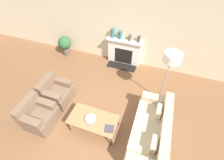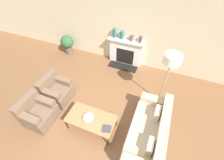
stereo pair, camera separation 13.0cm
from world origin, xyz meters
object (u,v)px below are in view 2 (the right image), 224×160
Objects in this scene: armchair_near at (38,113)px; mantel_vase_right at (140,40)px; bowl at (89,118)px; book at (107,129)px; mantel_vase_left at (114,33)px; armchair_far at (57,91)px; fireplace at (126,52)px; potted_plant at (67,43)px; mantel_vase_center_right at (132,38)px; mantel_vase_center_left at (122,35)px; floor_lamp at (171,63)px; couch at (149,132)px; coffee_table at (91,119)px.

mantel_vase_right is at bearing -29.40° from armchair_near.
bowl reaches higher than book.
mantel_vase_left is at bearing 98.98° from bowl.
mantel_vase_right is (1.85, 2.45, 0.80)m from armchair_far.
fireplace reaches higher than potted_plant.
mantel_vase_left is (0.91, 2.45, 0.85)m from armchair_far.
mantel_vase_right reaches higher than mantel_vase_center_right.
mantel_vase_center_left is 0.66m from mantel_vase_right.
armchair_near is (-1.37, -3.26, -0.17)m from fireplace.
floor_lamp is at bearing -34.91° from mantel_vase_left.
mantel_vase_center_left is at bearing 93.66° from bowl.
fireplace is at bearing 138.03° from floor_lamp.
mantel_vase_right reaches higher than armchair_near.
fireplace is 5.09× the size of bowl.
couch is (1.48, -2.69, -0.19)m from fireplace.
armchair_far is 3.07× the size of bowl.
coffee_table is 3.09m from mantel_vase_left.
potted_plant is (-1.95, -0.26, -0.70)m from mantel_vase_left.
mantel_vase_left is at bearing 180.00° from mantel_vase_center_right.
mantel_vase_center_left is 1.36× the size of mantel_vase_center_right.
mantel_vase_right is (0.47, 0.02, 0.63)m from fireplace.
floor_lamp is 2.18× the size of potted_plant.
armchair_near is at bearing 174.62° from book.
mantel_vase_right reaches higher than potted_plant.
armchair_near is 3.65m from floor_lamp.
mantel_vase_center_right reaches higher than coffee_table.
mantel_vase_center_right is at bearing -32.13° from armchair_far.
armchair_far is 0.47× the size of floor_lamp.
floor_lamp is 7.62× the size of mantel_vase_right.
mantel_vase_left is at bearing -15.46° from armchair_near.
floor_lamp reaches higher than mantel_vase_left.
mantel_vase_center_right is 0.93× the size of mantel_vase_right.
floor_lamp is 4.24m from potted_plant.
fireplace is at bearing -22.83° from armchair_near.
mantel_vase_center_right is (-1.37, 1.40, -0.37)m from floor_lamp.
floor_lamp reaches higher than couch.
floor_lamp reaches higher than potted_plant.
floor_lamp reaches higher than mantel_vase_center_right.
coffee_table is 0.72× the size of floor_lamp.
mantel_vase_center_left reaches higher than armchair_far.
mantel_vase_center_left is (0.28, 0.00, -0.02)m from mantel_vase_left.
mantel_vase_right is at bearing 0.00° from mantel_vase_left.
mantel_vase_left is 0.28m from mantel_vase_center_left.
floor_lamp is 5.18× the size of mantel_vase_left.
coffee_table is 5.88× the size of mantel_vase_center_right.
floor_lamp reaches higher than mantel_vase_center_left.
bowl is 3.10m from mantel_vase_left.
floor_lamp is 8.19× the size of mantel_vase_center_right.
potted_plant is (-3.90, 2.45, 0.17)m from couch.
mantel_vase_center_left is (-0.23, 2.95, 0.75)m from coffee_table.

